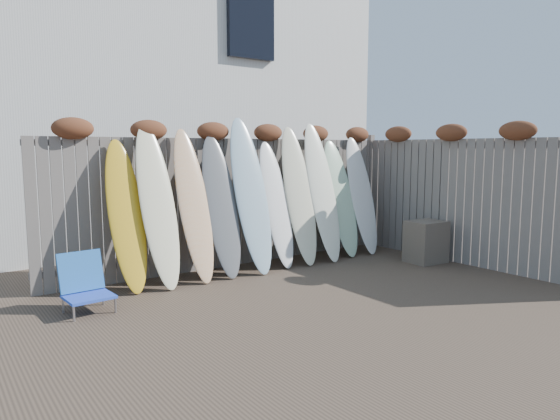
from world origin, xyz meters
TOP-DOWN VIEW (x-y plane):
  - ground at (0.00, 0.00)m, footprint 80.00×80.00m
  - back_fence at (0.06, 2.39)m, footprint 6.05×0.28m
  - right_fence at (2.99, 0.25)m, footprint 0.28×4.40m
  - house at (0.50, 6.50)m, footprint 8.50×5.50m
  - beach_chair at (-2.57, 1.45)m, footprint 0.53×0.57m
  - wooden_crate at (2.60, 0.74)m, footprint 0.61×0.52m
  - lattice_panel at (3.12, 1.34)m, footprint 0.22×1.29m
  - surfboard_0 at (-1.88, 2.00)m, footprint 0.48×0.71m
  - surfboard_1 at (-1.47, 1.94)m, footprint 0.53×0.80m
  - surfboard_2 at (-0.94, 1.95)m, footprint 0.49×0.77m
  - surfboard_3 at (-0.51, 1.95)m, footprint 0.52×0.74m
  - surfboard_4 at (-0.02, 1.92)m, footprint 0.55×0.82m
  - surfboard_5 at (0.48, 1.96)m, footprint 0.47×0.71m
  - surfboard_6 at (0.92, 1.95)m, footprint 0.56×0.82m
  - surfboard_7 at (1.38, 1.91)m, footprint 0.54×0.82m
  - surfboard_8 at (1.85, 1.97)m, footprint 0.55×0.71m
  - surfboard_9 at (2.32, 1.94)m, footprint 0.54×0.76m

SIDE VIEW (x-z plane):
  - ground at x=0.00m, z-range 0.00..0.00m
  - beach_chair at x=-2.57m, z-range -0.02..0.64m
  - wooden_crate at x=2.60m, z-range 0.00..0.68m
  - lattice_panel at x=3.12m, z-range 0.00..1.94m
  - surfboard_5 at x=0.48m, z-range 0.00..1.96m
  - surfboard_0 at x=-1.88m, z-range 0.00..1.98m
  - surfboard_8 at x=1.85m, z-range 0.00..2.00m
  - surfboard_3 at x=-0.51m, z-range 0.00..2.05m
  - surfboard_9 at x=2.32m, z-range 0.00..2.05m
  - surfboard_2 at x=-0.94m, z-range 0.00..2.14m
  - surfboard_1 at x=-1.47m, z-range 0.00..2.19m
  - surfboard_6 at x=0.92m, z-range 0.00..2.21m
  - surfboard_7 at x=1.38m, z-range 0.00..2.28m
  - right_fence at x=2.99m, z-range 0.02..2.26m
  - surfboard_4 at x=-0.02m, z-range 0.00..2.32m
  - back_fence at x=0.06m, z-range 0.06..2.30m
  - house at x=0.50m, z-range 0.04..6.36m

